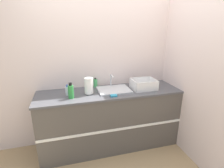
{
  "coord_description": "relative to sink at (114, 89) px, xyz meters",
  "views": [
    {
      "loc": [
        -0.62,
        -2.08,
        1.86
      ],
      "look_at": [
        0.03,
        0.27,
        1.06
      ],
      "focal_mm": 28.0,
      "sensor_mm": 36.0,
      "label": 1
    }
  ],
  "objects": [
    {
      "name": "bottle_green",
      "position": [
        -0.64,
        -0.14,
        0.08
      ],
      "size": [
        0.08,
        0.08,
        0.22
      ],
      "color": "#2D8C3D",
      "rests_on": "counter_cabinet"
    },
    {
      "name": "dish_rack",
      "position": [
        0.47,
        -0.06,
        0.04
      ],
      "size": [
        0.36,
        0.3,
        0.15
      ],
      "color": "white",
      "rests_on": "counter_cabinet"
    },
    {
      "name": "wall_back",
      "position": [
        -0.07,
        0.31,
        0.34
      ],
      "size": [
        4.53,
        0.06,
        2.6
      ],
      "color": "silver",
      "rests_on": "ground_plane"
    },
    {
      "name": "sponge",
      "position": [
        -0.07,
        -0.24,
        -0.0
      ],
      "size": [
        0.09,
        0.06,
        0.02
      ],
      "color": "#3399BF",
      "rests_on": "counter_cabinet"
    },
    {
      "name": "bottle_clear",
      "position": [
        -0.68,
        -0.01,
        0.05
      ],
      "size": [
        0.06,
        0.06,
        0.15
      ],
      "color": "silver",
      "rests_on": "counter_cabinet"
    },
    {
      "name": "wall_right",
      "position": [
        1.03,
        -0.02,
        0.34
      ],
      "size": [
        0.06,
        2.6,
        2.6
      ],
      "color": "silver",
      "rests_on": "ground_plane"
    },
    {
      "name": "paper_towel_roll",
      "position": [
        -0.38,
        -0.05,
        0.11
      ],
      "size": [
        0.12,
        0.12,
        0.24
      ],
      "color": "#4C4C51",
      "rests_on": "counter_cabinet"
    },
    {
      "name": "sink",
      "position": [
        0.0,
        0.0,
        0.0
      ],
      "size": [
        0.48,
        0.39,
        0.21
      ],
      "color": "silver",
      "rests_on": "counter_cabinet"
    },
    {
      "name": "ground_plane",
      "position": [
        -0.07,
        -0.32,
        -0.96
      ],
      "size": [
        12.0,
        12.0,
        0.0
      ],
      "primitive_type": "plane",
      "color": "tan"
    },
    {
      "name": "counter_cabinet",
      "position": [
        -0.07,
        -0.02,
        -0.48
      ],
      "size": [
        2.15,
        0.63,
        0.94
      ],
      "color": "#514C47",
      "rests_on": "ground_plane"
    },
    {
      "name": "soap_dispenser",
      "position": [
        -0.24,
        0.23,
        0.05
      ],
      "size": [
        0.06,
        0.06,
        0.15
      ],
      "color": "#4CB266",
      "rests_on": "counter_cabinet"
    }
  ]
}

